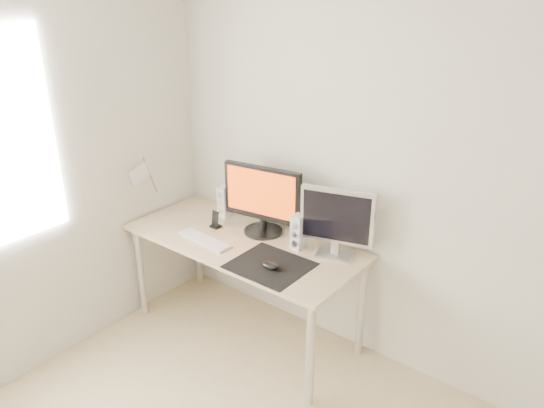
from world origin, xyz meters
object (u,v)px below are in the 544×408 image
Objects in this scene: keyboard at (204,240)px; desk at (243,250)px; main_monitor at (262,198)px; mouse at (270,265)px; speaker_right at (298,232)px; phone_dock at (215,222)px; second_monitor at (337,220)px; speaker_left at (224,202)px.

desk is at bearing 43.30° from keyboard.
mouse is at bearing -46.04° from main_monitor.
main_monitor is (-0.33, 0.34, 0.23)m from mouse.
mouse is 0.51× the size of speaker_right.
keyboard is 3.56× the size of phone_dock.
main_monitor is at bearing 133.96° from mouse.
main_monitor reaches higher than second_monitor.
speaker_left is (-0.71, 0.38, 0.09)m from mouse.
desk is 0.69m from second_monitor.
main_monitor reaches higher than mouse.
speaker_left reaches higher than mouse.
speaker_left is at bearing 179.66° from second_monitor.
phone_dock is at bearing 161.80° from mouse.
keyboard is (-0.54, -0.29, -0.11)m from speaker_right.
main_monitor is 0.47m from keyboard.
second_monitor is 1.94× the size of speaker_left.
mouse is at bearing -1.34° from keyboard.
speaker_left is 1.00× the size of speaker_right.
second_monitor is (0.55, 0.03, -0.01)m from main_monitor.
main_monitor is 0.41m from speaker_left.
mouse is 0.55m from keyboard.
phone_dock reaches higher than desk.
second_monitor is (0.22, 0.38, 0.22)m from mouse.
keyboard is at bearing -66.53° from phone_dock.
speaker_right is (0.32, -0.04, -0.14)m from main_monitor.
desk is at bearing -29.66° from speaker_left.
main_monitor is at bearing 77.03° from desk.
phone_dock reaches higher than mouse.
keyboard is at bearing -151.37° from speaker_right.
second_monitor reaches higher than speaker_right.
second_monitor is 1.04× the size of keyboard.
mouse reaches higher than desk.
mouse is 0.53m from main_monitor.
speaker_left reaches higher than phone_dock.
phone_dock is at bearing -67.20° from speaker_left.
speaker_left and speaker_right have the same top height.
desk is 13.39× the size of phone_dock.
keyboard is (-0.22, -0.33, -0.25)m from main_monitor.
speaker_right is 0.54× the size of keyboard.
speaker_right is 1.92× the size of phone_dock.
mouse is 0.27× the size of keyboard.
main_monitor is at bearing -5.72° from speaker_left.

